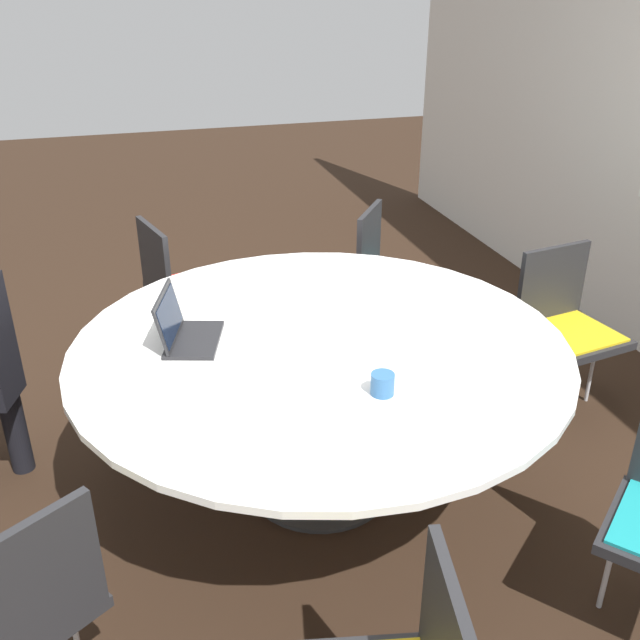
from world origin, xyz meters
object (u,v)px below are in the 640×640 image
at_px(chair_1, 14,603).
at_px(chair_4, 565,318).
at_px(chair_6, 179,280).
at_px(laptop, 183,329).
at_px(coffee_cup, 383,384).
at_px(chair_5, 389,267).

height_order(chair_1, chair_4, same).
distance_m(chair_6, laptop, 1.22).
xyz_separation_m(chair_1, chair_4, (-1.13, 2.53, 0.00)).
relative_size(chair_1, chair_4, 1.00).
height_order(laptop, coffee_cup, laptop).
bearing_deg(chair_1, chair_6, 38.73).
height_order(chair_5, laptop, laptop).
bearing_deg(chair_6, chair_1, -33.26).
xyz_separation_m(chair_1, coffee_cup, (-0.40, 1.25, 0.27)).
bearing_deg(chair_1, laptop, 25.02).
bearing_deg(coffee_cup, chair_4, 119.79).
height_order(chair_5, coffee_cup, chair_5).
distance_m(chair_1, laptop, 1.21).
relative_size(chair_1, chair_5, 1.00).
bearing_deg(chair_4, chair_6, -39.18).
bearing_deg(chair_1, coffee_cup, -15.75).
height_order(chair_1, laptop, laptop).
relative_size(chair_6, coffee_cup, 9.88).
bearing_deg(laptop, coffee_cup, -116.50).
xyz_separation_m(chair_1, chair_5, (-2.02, 1.92, 0.00)).
bearing_deg(chair_4, chair_5, -64.87).
bearing_deg(laptop, chair_5, -35.02).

